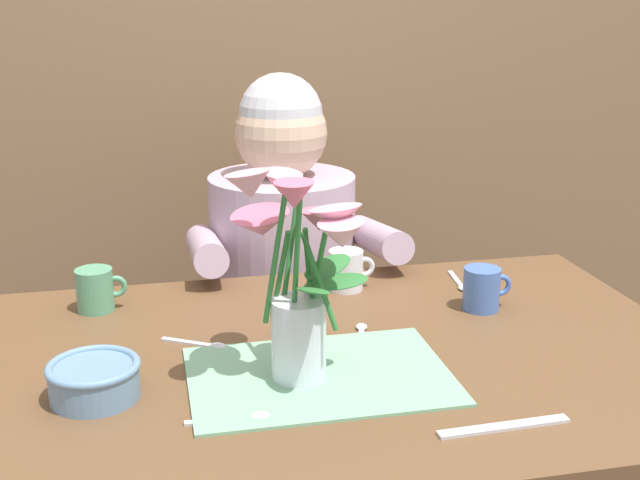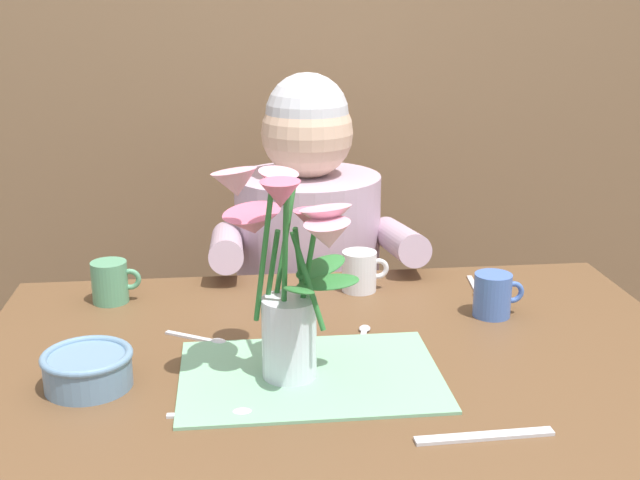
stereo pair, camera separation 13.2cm
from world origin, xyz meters
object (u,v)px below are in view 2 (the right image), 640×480
flower_vase (289,269)px  ceramic_bowl (88,368)px  coffee_cup (111,282)px  tea_cup (360,271)px  ceramic_mug (493,295)px  dinner_knife (485,436)px  seated_person (308,312)px

flower_vase → ceramic_bowl: flower_vase is taller
flower_vase → coffee_cup: (-0.31, 0.36, -0.14)m
flower_vase → ceramic_bowl: 0.34m
ceramic_bowl → coffee_cup: 0.35m
flower_vase → ceramic_bowl: bearing=178.7°
tea_cup → flower_vase: bearing=-114.4°
tea_cup → ceramic_mug: (0.22, -0.16, 0.00)m
dinner_knife → seated_person: bearing=97.7°
flower_vase → tea_cup: flower_vase is taller
flower_vase → ceramic_mug: flower_vase is taller
coffee_cup → ceramic_mug: size_ratio=1.00×
tea_cup → ceramic_mug: bearing=-35.3°
ceramic_bowl → coffee_cup: size_ratio=1.46×
dinner_knife → coffee_cup: coffee_cup is taller
seated_person → flower_vase: 0.79m
seated_person → coffee_cup: size_ratio=12.20×
tea_cup → coffee_cup: same height
seated_person → ceramic_mug: 0.61m
seated_person → dinner_knife: size_ratio=5.97×
seated_person → ceramic_bowl: 0.82m
seated_person → ceramic_bowl: (-0.40, -0.69, 0.21)m
seated_person → ceramic_mug: (0.29, -0.49, 0.22)m
seated_person → tea_cup: (0.07, -0.33, 0.22)m
ceramic_mug → tea_cup: bearing=144.7°
ceramic_bowl → dinner_knife: (0.55, -0.21, -0.03)m
seated_person → ceramic_mug: bearing=-57.4°
tea_cup → coffee_cup: (-0.48, -0.01, 0.00)m
tea_cup → coffee_cup: size_ratio=1.00×
dinner_knife → tea_cup: 0.57m
coffee_cup → ceramic_mug: (0.70, -0.15, 0.00)m
ceramic_bowl → tea_cup: (0.47, 0.36, 0.01)m
coffee_cup → seated_person: bearing=39.8°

